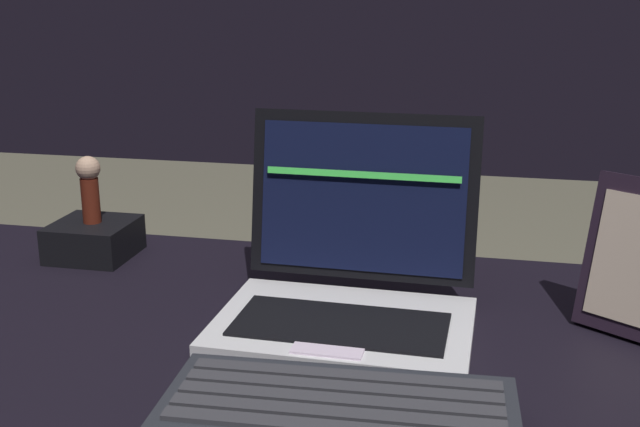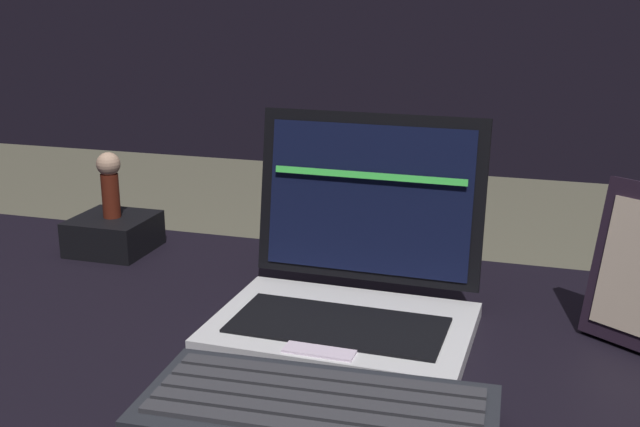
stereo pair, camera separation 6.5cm
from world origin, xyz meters
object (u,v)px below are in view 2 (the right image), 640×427
laptop_front (351,284)px  figurine (110,180)px  external_keyboard (317,418)px  figurine_stand (114,234)px

laptop_front → figurine: bearing=159.6°
laptop_front → external_keyboard: 0.23m
laptop_front → figurine_stand: 0.40m
laptop_front → figurine: laptop_front is taller
external_keyboard → figurine: (-0.41, 0.37, 0.08)m
laptop_front → external_keyboard: (0.03, -0.23, -0.03)m
figurine_stand → figurine: bearing=-26.6°
figurine_stand → figurine: figurine is taller
laptop_front → external_keyboard: size_ratio=0.92×
figurine_stand → figurine: (0.00, -0.00, 0.08)m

